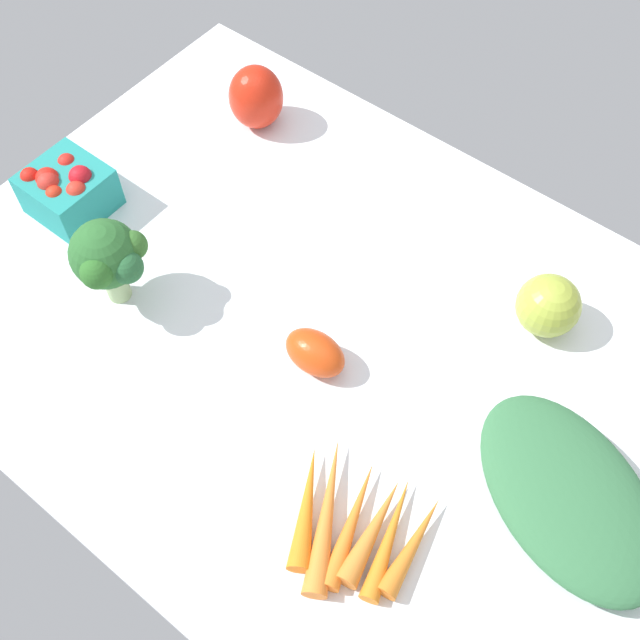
# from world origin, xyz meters

# --- Properties ---
(tablecloth) EXTENTS (1.04, 0.76, 0.02)m
(tablecloth) POSITION_xyz_m (0.00, 0.00, 0.01)
(tablecloth) COLOR white
(tablecloth) RESTS_ON ground
(roma_tomato) EXTENTS (0.08, 0.06, 0.05)m
(roma_tomato) POSITION_xyz_m (0.03, -0.04, 0.05)
(roma_tomato) COLOR #D74313
(roma_tomato) RESTS_ON tablecloth
(carrot_bunch) EXTENTS (0.18, 0.18, 0.03)m
(carrot_bunch) POSITION_xyz_m (0.19, -0.18, 0.03)
(carrot_bunch) COLOR orange
(carrot_bunch) RESTS_ON tablecloth
(heirloom_tomato_green) EXTENTS (0.08, 0.08, 0.08)m
(heirloom_tomato_green) POSITION_xyz_m (0.22, 0.18, 0.06)
(heirloom_tomato_green) COLOR #A1B33D
(heirloom_tomato_green) RESTS_ON tablecloth
(leafy_greens_clump) EXTENTS (0.30, 0.26, 0.05)m
(leafy_greens_clump) POSITION_xyz_m (0.36, -0.01, 0.05)
(leafy_greens_clump) COLOR #367145
(leafy_greens_clump) RESTS_ON tablecloth
(berry_basket) EXTENTS (0.10, 0.10, 0.08)m
(berry_basket) POSITION_xyz_m (-0.40, -0.06, 0.06)
(berry_basket) COLOR teal
(berry_basket) RESTS_ON tablecloth
(bell_pepper_red) EXTENTS (0.12, 0.12, 0.10)m
(bell_pepper_red) POSITION_xyz_m (-0.31, 0.24, 0.07)
(bell_pepper_red) COLOR red
(bell_pepper_red) RESTS_ON tablecloth
(broccoli_head) EXTENTS (0.10, 0.10, 0.13)m
(broccoli_head) POSITION_xyz_m (-0.24, -0.12, 0.11)
(broccoli_head) COLOR #A4C085
(broccoli_head) RESTS_ON tablecloth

